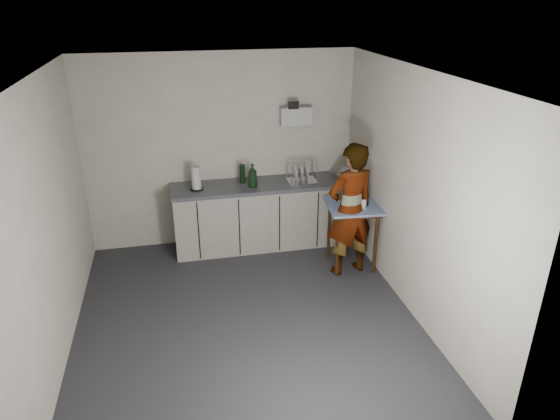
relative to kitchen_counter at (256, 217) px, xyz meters
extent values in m
plane|color=#28282D|center=(-0.40, -1.70, -0.43)|extent=(4.00, 4.00, 0.00)
cube|color=beige|center=(-0.40, 0.29, 0.87)|extent=(3.60, 0.02, 2.60)
cube|color=beige|center=(1.39, -1.70, 0.87)|extent=(0.02, 4.00, 2.60)
cube|color=beige|center=(-2.19, -1.70, 0.87)|extent=(0.02, 4.00, 2.60)
cube|color=white|center=(-0.40, -1.70, 2.17)|extent=(3.60, 4.00, 0.01)
cube|color=black|center=(0.00, 0.00, -0.39)|extent=(2.20, 0.52, 0.08)
cube|color=beige|center=(0.00, 0.00, 0.00)|extent=(2.20, 0.58, 0.86)
cube|color=#43454C|center=(0.00, 0.00, 0.46)|extent=(2.24, 0.62, 0.05)
cube|color=black|center=(-0.80, -0.29, 0.00)|extent=(0.02, 0.01, 0.80)
cube|color=black|center=(-0.27, -0.29, 0.00)|extent=(0.02, 0.01, 0.80)
cube|color=black|center=(0.27, -0.29, 0.00)|extent=(0.01, 0.01, 0.80)
cube|color=black|center=(0.80, -0.29, 0.00)|extent=(0.02, 0.01, 0.80)
cube|color=silver|center=(0.60, 0.22, 1.32)|extent=(0.42, 0.16, 0.24)
cube|color=silver|center=(0.60, 0.27, 1.18)|extent=(0.30, 0.06, 0.04)
cube|color=black|center=(0.55, 0.13, 1.48)|extent=(0.14, 0.02, 0.10)
cylinder|color=#3A220D|center=(0.84, -1.02, -0.04)|extent=(0.04, 0.04, 0.78)
cylinder|color=#3A220D|center=(1.32, -1.06, -0.04)|extent=(0.04, 0.04, 0.78)
cylinder|color=#3A220D|center=(0.88, -0.54, -0.04)|extent=(0.04, 0.04, 0.78)
cylinder|color=#3A220D|center=(1.36, -0.59, -0.04)|extent=(0.04, 0.04, 0.78)
cube|color=#3A220D|center=(1.10, -0.80, 0.37)|extent=(0.62, 0.62, 0.04)
cube|color=#194697|center=(1.10, -0.80, 0.40)|extent=(0.71, 0.71, 0.03)
imported|color=#B2A593|center=(1.00, -0.96, 0.42)|extent=(0.69, 0.53, 1.69)
imported|color=black|center=(-0.05, -0.11, 0.64)|extent=(0.14, 0.14, 0.32)
cylinder|color=#B82E12|center=(-0.03, 0.07, 0.54)|extent=(0.06, 0.06, 0.11)
cylinder|color=black|center=(-0.16, 0.08, 0.61)|extent=(0.07, 0.07, 0.26)
cylinder|color=black|center=(-0.77, -0.04, 0.49)|extent=(0.17, 0.17, 0.02)
cylinder|color=silver|center=(-0.77, -0.04, 0.65)|extent=(0.12, 0.12, 0.29)
cube|color=silver|center=(0.63, -0.05, 0.49)|extent=(0.39, 0.29, 0.02)
cylinder|color=silver|center=(0.46, -0.18, 0.63)|extent=(0.01, 0.01, 0.25)
cylinder|color=silver|center=(0.81, -0.18, 0.63)|extent=(0.01, 0.01, 0.25)
cylinder|color=silver|center=(0.46, 0.08, 0.63)|extent=(0.01, 0.01, 0.25)
cylinder|color=silver|center=(0.81, 0.08, 0.63)|extent=(0.01, 0.01, 0.25)
cylinder|color=silver|center=(0.54, -0.05, 0.61)|extent=(0.05, 0.21, 0.21)
cylinder|color=silver|center=(0.61, -0.05, 0.61)|extent=(0.05, 0.21, 0.21)
cylinder|color=silver|center=(0.69, -0.05, 0.61)|extent=(0.05, 0.21, 0.21)
cube|color=silver|center=(1.10, -0.78, 0.42)|extent=(0.38, 0.38, 0.01)
cube|color=silver|center=(1.06, -0.92, 0.48)|extent=(0.29, 0.10, 0.11)
cube|color=silver|center=(1.15, -0.64, 0.48)|extent=(0.29, 0.10, 0.11)
cube|color=silver|center=(0.96, -0.73, 0.48)|extent=(0.10, 0.29, 0.11)
cube|color=silver|center=(1.24, -0.83, 0.48)|extent=(0.10, 0.29, 0.11)
cube|color=silver|center=(1.15, -0.63, 0.69)|extent=(0.29, 0.11, 0.30)
cylinder|color=white|center=(1.10, -0.78, 0.48)|extent=(0.20, 0.20, 0.11)
sphere|color=#FD5DB7|center=(1.04, -0.80, 0.56)|extent=(0.07, 0.07, 0.07)
sphere|color=#5BC0F8|center=(1.14, -0.83, 0.56)|extent=(0.07, 0.07, 0.07)
sphere|color=#53CB74|center=(1.12, -0.73, 0.56)|extent=(0.07, 0.07, 0.07)
sphere|color=#FD5DB7|center=(1.07, -0.72, 0.56)|extent=(0.07, 0.07, 0.07)
camera|label=1|loc=(-1.00, -6.16, 2.84)|focal=32.00mm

